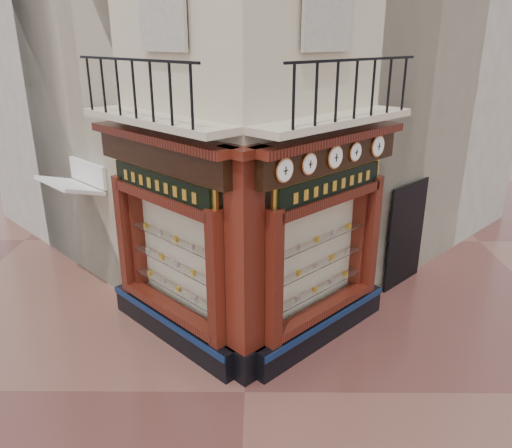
{
  "coord_description": "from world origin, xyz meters",
  "views": [
    {
      "loc": [
        0.23,
        -6.7,
        5.45
      ],
      "look_at": [
        0.17,
        2.0,
        2.21
      ],
      "focal_mm": 35.0,
      "sensor_mm": 36.0,
      "label": 1
    }
  ],
  "objects_px": {
    "clock_e": "(377,146)",
    "signboard_right": "(331,185)",
    "clock_c": "(335,157)",
    "awning": "(83,287)",
    "clock_d": "(355,152)",
    "clock_a": "(284,170)",
    "corner_pilaster": "(245,272)",
    "signboard_left": "(161,185)",
    "clock_b": "(309,164)"
  },
  "relations": [
    {
      "from": "clock_b",
      "to": "signboard_right",
      "type": "height_order",
      "value": "clock_b"
    },
    {
      "from": "clock_c",
      "to": "clock_e",
      "type": "bearing_deg",
      "value": 0.0
    },
    {
      "from": "clock_a",
      "to": "signboard_right",
      "type": "xyz_separation_m",
      "value": [
        0.86,
        1.02,
        -0.52
      ]
    },
    {
      "from": "clock_a",
      "to": "clock_e",
      "type": "height_order",
      "value": "clock_e"
    },
    {
      "from": "clock_a",
      "to": "awning",
      "type": "height_order",
      "value": "clock_a"
    },
    {
      "from": "awning",
      "to": "clock_c",
      "type": "bearing_deg",
      "value": -158.39
    },
    {
      "from": "corner_pilaster",
      "to": "awning",
      "type": "relative_size",
      "value": 2.61
    },
    {
      "from": "clock_c",
      "to": "signboard_left",
      "type": "distance_m",
      "value": 2.98
    },
    {
      "from": "clock_a",
      "to": "clock_b",
      "type": "xyz_separation_m",
      "value": [
        0.4,
        0.4,
        0.0
      ]
    },
    {
      "from": "awning",
      "to": "signboard_right",
      "type": "bearing_deg",
      "value": -157.1
    },
    {
      "from": "corner_pilaster",
      "to": "clock_c",
      "type": "bearing_deg",
      "value": -14.49
    },
    {
      "from": "clock_c",
      "to": "clock_e",
      "type": "height_order",
      "value": "clock_e"
    },
    {
      "from": "clock_d",
      "to": "signboard_right",
      "type": "relative_size",
      "value": 0.16
    },
    {
      "from": "corner_pilaster",
      "to": "signboard_right",
      "type": "bearing_deg",
      "value": -10.25
    },
    {
      "from": "clock_b",
      "to": "clock_c",
      "type": "relative_size",
      "value": 0.91
    },
    {
      "from": "corner_pilaster",
      "to": "signboard_right",
      "type": "xyz_separation_m",
      "value": [
        1.46,
        1.01,
        1.15
      ]
    },
    {
      "from": "corner_pilaster",
      "to": "signboard_left",
      "type": "relative_size",
      "value": 1.87
    },
    {
      "from": "awning",
      "to": "clock_d",
      "type": "bearing_deg",
      "value": -153.37
    },
    {
      "from": "signboard_left",
      "to": "clock_d",
      "type": "bearing_deg",
      "value": -130.57
    },
    {
      "from": "signboard_right",
      "to": "clock_c",
      "type": "bearing_deg",
      "value": -131.3
    },
    {
      "from": "clock_c",
      "to": "awning",
      "type": "distance_m",
      "value": 6.88
    },
    {
      "from": "corner_pilaster",
      "to": "clock_b",
      "type": "distance_m",
      "value": 1.99
    },
    {
      "from": "clock_e",
      "to": "clock_a",
      "type": "bearing_deg",
      "value": -180.0
    },
    {
      "from": "clock_c",
      "to": "awning",
      "type": "xyz_separation_m",
      "value": [
        -5.37,
        2.32,
        -3.62
      ]
    },
    {
      "from": "corner_pilaster",
      "to": "clock_c",
      "type": "height_order",
      "value": "corner_pilaster"
    },
    {
      "from": "clock_e",
      "to": "signboard_right",
      "type": "xyz_separation_m",
      "value": [
        -0.91,
        -0.75,
        -0.52
      ]
    },
    {
      "from": "clock_c",
      "to": "clock_e",
      "type": "distance_m",
      "value": 1.27
    },
    {
      "from": "corner_pilaster",
      "to": "clock_d",
      "type": "distance_m",
      "value": 2.82
    },
    {
      "from": "clock_b",
      "to": "signboard_right",
      "type": "distance_m",
      "value": 0.93
    },
    {
      "from": "clock_c",
      "to": "clock_e",
      "type": "relative_size",
      "value": 0.98
    },
    {
      "from": "awning",
      "to": "signboard_left",
      "type": "bearing_deg",
      "value": -176.78
    },
    {
      "from": "awning",
      "to": "signboard_right",
      "type": "distance_m",
      "value": 6.56
    },
    {
      "from": "clock_a",
      "to": "signboard_left",
      "type": "bearing_deg",
      "value": 108.62
    },
    {
      "from": "clock_e",
      "to": "signboard_right",
      "type": "height_order",
      "value": "clock_e"
    },
    {
      "from": "clock_b",
      "to": "awning",
      "type": "relative_size",
      "value": 0.23
    },
    {
      "from": "awning",
      "to": "signboard_left",
      "type": "relative_size",
      "value": 0.72
    },
    {
      "from": "clock_a",
      "to": "clock_e",
      "type": "bearing_deg",
      "value": 0.0
    },
    {
      "from": "clock_d",
      "to": "awning",
      "type": "xyz_separation_m",
      "value": [
        -5.77,
        1.92,
        -3.62
      ]
    },
    {
      "from": "signboard_right",
      "to": "awning",
      "type": "bearing_deg",
      "value": 112.9
    },
    {
      "from": "clock_c",
      "to": "signboard_left",
      "type": "height_order",
      "value": "clock_c"
    },
    {
      "from": "clock_c",
      "to": "awning",
      "type": "bearing_deg",
      "value": 111.61
    },
    {
      "from": "clock_b",
      "to": "awning",
      "type": "bearing_deg",
      "value": 105.31
    },
    {
      "from": "clock_a",
      "to": "clock_d",
      "type": "bearing_deg",
      "value": 0.0
    },
    {
      "from": "clock_c",
      "to": "clock_d",
      "type": "height_order",
      "value": "clock_c"
    },
    {
      "from": "corner_pilaster",
      "to": "clock_a",
      "type": "xyz_separation_m",
      "value": [
        0.6,
        -0.01,
        1.67
      ]
    },
    {
      "from": "clock_d",
      "to": "clock_a",
      "type": "bearing_deg",
      "value": 180.0
    },
    {
      "from": "clock_c",
      "to": "signboard_right",
      "type": "distance_m",
      "value": 0.54
    },
    {
      "from": "clock_c",
      "to": "clock_b",
      "type": "bearing_deg",
      "value": 180.0
    },
    {
      "from": "clock_d",
      "to": "signboard_left",
      "type": "height_order",
      "value": "clock_d"
    },
    {
      "from": "clock_d",
      "to": "clock_e",
      "type": "relative_size",
      "value": 0.83
    }
  ]
}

